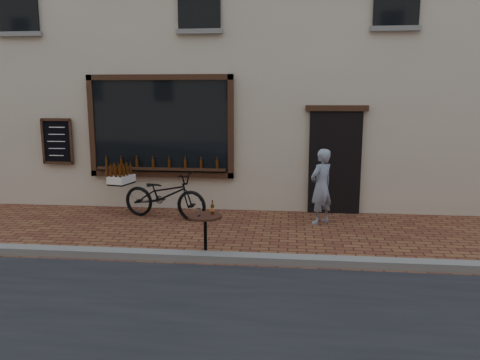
# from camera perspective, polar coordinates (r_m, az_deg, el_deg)

# --- Properties ---
(ground) EXTENTS (90.00, 90.00, 0.00)m
(ground) POSITION_cam_1_polar(r_m,az_deg,el_deg) (7.14, -1.90, -10.43)
(ground) COLOR #5D2B1E
(ground) RESTS_ON ground
(kerb) EXTENTS (90.00, 0.25, 0.12)m
(kerb) POSITION_cam_1_polar(r_m,az_deg,el_deg) (7.31, -1.68, -9.44)
(kerb) COLOR slate
(kerb) RESTS_ON ground
(shop_building) EXTENTS (28.00, 6.20, 10.00)m
(shop_building) POSITION_cam_1_polar(r_m,az_deg,el_deg) (13.37, 2.16, 20.94)
(shop_building) COLOR beige
(shop_building) RESTS_ON ground
(cargo_bicycle) EXTENTS (2.27, 1.08, 1.05)m
(cargo_bicycle) POSITION_cam_1_polar(r_m,az_deg,el_deg) (9.82, -9.37, -1.75)
(cargo_bicycle) COLOR black
(cargo_bicycle) RESTS_ON ground
(bistro_table) EXTENTS (0.54, 0.54, 0.92)m
(bistro_table) POSITION_cam_1_polar(r_m,az_deg,el_deg) (7.37, -4.24, -5.77)
(bistro_table) COLOR black
(bistro_table) RESTS_ON ground
(pedestrian) EXTENTS (0.64, 0.64, 1.50)m
(pedestrian) POSITION_cam_1_polar(r_m,az_deg,el_deg) (9.37, 9.87, -0.79)
(pedestrian) COLOR gray
(pedestrian) RESTS_ON ground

